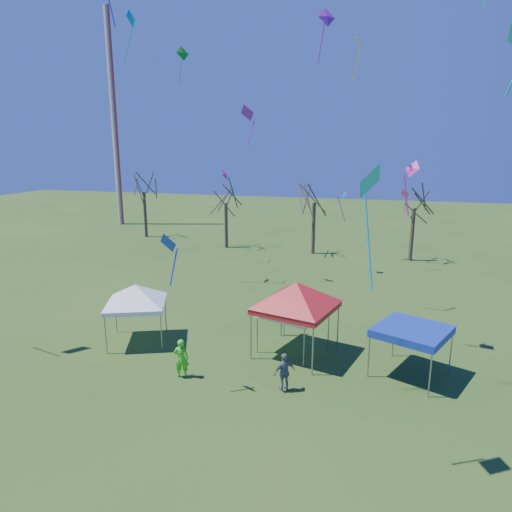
{
  "coord_description": "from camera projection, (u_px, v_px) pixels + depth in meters",
  "views": [
    {
      "loc": [
        3.54,
        -15.87,
        9.49
      ],
      "look_at": [
        -1.74,
        3.0,
        4.76
      ],
      "focal_mm": 32.0,
      "sensor_mm": 36.0,
      "label": 1
    }
  ],
  "objects": [
    {
      "name": "ground",
      "position": [
        278.0,
        393.0,
        18.01
      ],
      "size": [
        140.0,
        140.0,
        0.0
      ],
      "primitive_type": "plane",
      "color": "#274E19",
      "rests_on": "ground"
    },
    {
      "name": "kite_18",
      "position": [
        358.0,
        42.0,
        19.15
      ],
      "size": [
        0.52,
        0.8,
        1.99
      ],
      "rotation": [
        0.0,
        0.0,
        1.62
      ],
      "color": "yellow",
      "rests_on": "ground"
    },
    {
      "name": "kite_22",
      "position": [
        344.0,
        196.0,
        33.85
      ],
      "size": [
        0.87,
        0.91,
        2.38
      ],
      "rotation": [
        0.0,
        0.0,
        5.29
      ],
      "color": "blue",
      "rests_on": "ground"
    },
    {
      "name": "kite_7",
      "position": [
        131.0,
        19.0,
        29.02
      ],
      "size": [
        0.97,
        1.16,
        3.39
      ],
      "rotation": [
        0.0,
        0.0,
        1.58
      ],
      "color": "#0CB0B4",
      "rests_on": "ground"
    },
    {
      "name": "kite_1",
      "position": [
        169.0,
        243.0,
        16.99
      ],
      "size": [
        1.0,
        0.77,
        2.01
      ],
      "rotation": [
        0.0,
        0.0,
        2.75
      ],
      "color": "#1233C3",
      "rests_on": "ground"
    },
    {
      "name": "kite_11",
      "position": [
        248.0,
        113.0,
        30.44
      ],
      "size": [
        1.44,
        1.25,
        2.69
      ],
      "rotation": [
        0.0,
        0.0,
        2.63
      ],
      "color": "purple",
      "rests_on": "ground"
    },
    {
      "name": "person_grey",
      "position": [
        284.0,
        372.0,
        18.03
      ],
      "size": [
        0.95,
        0.9,
        1.58
      ],
      "primitive_type": "imported",
      "rotation": [
        0.0,
        0.0,
        3.86
      ],
      "color": "slate",
      "rests_on": "ground"
    },
    {
      "name": "tent_white_mid",
      "position": [
        294.0,
        296.0,
        21.24
      ],
      "size": [
        3.56,
        3.56,
        3.31
      ],
      "rotation": [
        0.0,
        0.0,
        -0.32
      ],
      "color": "gray",
      "rests_on": "ground"
    },
    {
      "name": "tree_2",
      "position": [
        315.0,
        184.0,
        39.98
      ],
      "size": [
        3.71,
        3.71,
        8.18
      ],
      "color": "#3D2D21",
      "rests_on": "ground"
    },
    {
      "name": "kite_24",
      "position": [
        327.0,
        18.0,
        23.62
      ],
      "size": [
        1.08,
        0.97,
        2.73
      ],
      "rotation": [
        0.0,
        0.0,
        0.67
      ],
      "color": "purple",
      "rests_on": "ground"
    },
    {
      "name": "tree_1",
      "position": [
        226.0,
        187.0,
        42.55
      ],
      "size": [
        3.42,
        3.42,
        7.54
      ],
      "color": "#3D2D21",
      "rests_on": "ground"
    },
    {
      "name": "kite_5",
      "position": [
        369.0,
        183.0,
        11.97
      ],
      "size": [
        1.0,
        1.24,
        3.54
      ],
      "rotation": [
        0.0,
        0.0,
        4.28
      ],
      "color": "#0DABCD",
      "rests_on": "ground"
    },
    {
      "name": "tent_red",
      "position": [
        296.0,
        287.0,
        20.68
      ],
      "size": [
        4.44,
        4.44,
        4.04
      ],
      "rotation": [
        0.0,
        0.0,
        -0.25
      ],
      "color": "gray",
      "rests_on": "ground"
    },
    {
      "name": "tent_blue",
      "position": [
        412.0,
        332.0,
        18.99
      ],
      "size": [
        3.59,
        3.59,
        2.15
      ],
      "rotation": [
        0.0,
        0.0,
        -0.41
      ],
      "color": "gray",
      "rests_on": "ground"
    },
    {
      "name": "tree_3",
      "position": [
        416.0,
        189.0,
        37.51
      ],
      "size": [
        3.59,
        3.59,
        7.91
      ],
      "color": "#3D2D21",
      "rests_on": "ground"
    },
    {
      "name": "tree_0",
      "position": [
        143.0,
        176.0,
        47.59
      ],
      "size": [
        3.83,
        3.83,
        8.44
      ],
      "color": "#3D2D21",
      "rests_on": "ground"
    },
    {
      "name": "kite_2",
      "position": [
        183.0,
        53.0,
        40.43
      ],
      "size": [
        1.11,
        1.37,
        3.31
      ],
      "rotation": [
        0.0,
        0.0,
        1.01
      ],
      "color": "#189617",
      "rests_on": "ground"
    },
    {
      "name": "kite_13",
      "position": [
        225.0,
        175.0,
        36.94
      ],
      "size": [
        0.8,
        1.11,
        2.79
      ],
      "rotation": [
        0.0,
        0.0,
        1.54
      ],
      "color": "#F235AF",
      "rests_on": "ground"
    },
    {
      "name": "kite_19",
      "position": [
        405.0,
        194.0,
        34.59
      ],
      "size": [
        0.85,
        0.86,
        2.25
      ],
      "rotation": [
        0.0,
        0.0,
        2.35
      ],
      "color": "#FA378F",
      "rests_on": "ground"
    },
    {
      "name": "person_green",
      "position": [
        181.0,
        358.0,
        19.09
      ],
      "size": [
        0.7,
        0.55,
        1.69
      ],
      "primitive_type": "imported",
      "rotation": [
        0.0,
        0.0,
        3.4
      ],
      "color": "#41D822",
      "rests_on": "ground"
    },
    {
      "name": "kite_17",
      "position": [
        412.0,
        170.0,
        20.19
      ],
      "size": [
        0.89,
        0.91,
        2.55
      ],
      "rotation": [
        0.0,
        0.0,
        5.47
      ],
      "color": "#D83092",
      "rests_on": "ground"
    },
    {
      "name": "radio_mast",
      "position": [
        114.0,
        120.0,
        54.25
      ],
      "size": [
        0.7,
        0.7,
        25.0
      ],
      "primitive_type": "cylinder",
      "color": "silver",
      "rests_on": "ground"
    },
    {
      "name": "tent_white_west",
      "position": [
        135.0,
        289.0,
        22.16
      ],
      "size": [
        3.58,
        3.58,
        3.41
      ],
      "rotation": [
        0.0,
        0.0,
        0.39
      ],
      "color": "gray",
      "rests_on": "ground"
    }
  ]
}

